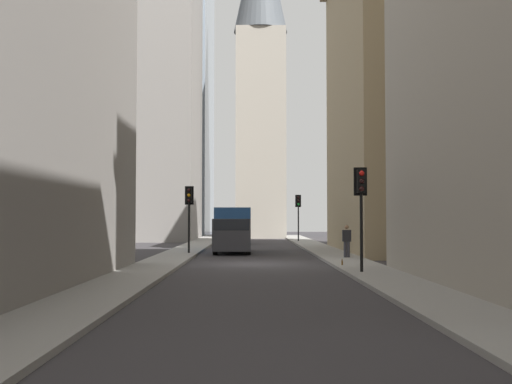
{
  "coord_description": "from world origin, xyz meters",
  "views": [
    {
      "loc": [
        -29.78,
        0.27,
        2.21
      ],
      "look_at": [
        18.56,
        -0.14,
        4.22
      ],
      "focal_mm": 43.54,
      "sensor_mm": 36.0,
      "label": 1
    }
  ],
  "objects_px": {
    "discarded_bottle": "(342,262)",
    "pedestrian": "(347,240)",
    "traffic_light_midblock": "(189,204)",
    "traffic_light_far_junction": "(298,207)",
    "traffic_light_foreground": "(361,195)",
    "sedan_black": "(237,236)",
    "delivery_truck": "(233,230)"
  },
  "relations": [
    {
      "from": "traffic_light_far_junction",
      "to": "pedestrian",
      "type": "xyz_separation_m",
      "value": [
        -23.12,
        -0.76,
        -2.12
      ]
    },
    {
      "from": "pedestrian",
      "to": "delivery_truck",
      "type": "bearing_deg",
      "value": 42.4
    },
    {
      "from": "sedan_black",
      "to": "traffic_light_midblock",
      "type": "xyz_separation_m",
      "value": [
        -15.52,
        2.54,
        2.38
      ]
    },
    {
      "from": "discarded_bottle",
      "to": "traffic_light_far_junction",
      "type": "bearing_deg",
      "value": -0.53
    },
    {
      "from": "traffic_light_far_junction",
      "to": "pedestrian",
      "type": "relative_size",
      "value": 2.45
    },
    {
      "from": "traffic_light_foreground",
      "to": "traffic_light_far_junction",
      "type": "xyz_separation_m",
      "value": [
        31.79,
        -0.01,
        0.08
      ]
    },
    {
      "from": "sedan_black",
      "to": "traffic_light_foreground",
      "type": "xyz_separation_m",
      "value": [
        -28.44,
        -5.39,
        2.44
      ]
    },
    {
      "from": "traffic_light_foreground",
      "to": "traffic_light_far_junction",
      "type": "distance_m",
      "value": 31.79
    },
    {
      "from": "pedestrian",
      "to": "sedan_black",
      "type": "bearing_deg",
      "value": 17.31
    },
    {
      "from": "traffic_light_far_junction",
      "to": "pedestrian",
      "type": "distance_m",
      "value": 23.23
    },
    {
      "from": "sedan_black",
      "to": "discarded_bottle",
      "type": "distance_m",
      "value": 25.57
    },
    {
      "from": "sedan_black",
      "to": "pedestrian",
      "type": "height_order",
      "value": "pedestrian"
    },
    {
      "from": "traffic_light_foreground",
      "to": "pedestrian",
      "type": "xyz_separation_m",
      "value": [
        8.67,
        -0.77,
        -2.04
      ]
    },
    {
      "from": "discarded_bottle",
      "to": "pedestrian",
      "type": "bearing_deg",
      "value": -10.96
    },
    {
      "from": "sedan_black",
      "to": "delivery_truck",
      "type": "bearing_deg",
      "value": 180.0
    },
    {
      "from": "traffic_light_foreground",
      "to": "traffic_light_far_junction",
      "type": "height_order",
      "value": "traffic_light_far_junction"
    },
    {
      "from": "pedestrian",
      "to": "discarded_bottle",
      "type": "xyz_separation_m",
      "value": [
        -5.28,
        1.02,
        -0.81
      ]
    },
    {
      "from": "traffic_light_foreground",
      "to": "pedestrian",
      "type": "bearing_deg",
      "value": -5.09
    },
    {
      "from": "traffic_light_far_junction",
      "to": "sedan_black",
      "type": "bearing_deg",
      "value": 121.87
    },
    {
      "from": "traffic_light_midblock",
      "to": "pedestrian",
      "type": "xyz_separation_m",
      "value": [
        -4.25,
        -8.7,
        -1.98
      ]
    },
    {
      "from": "traffic_light_midblock",
      "to": "pedestrian",
      "type": "bearing_deg",
      "value": -116.04
    },
    {
      "from": "sedan_black",
      "to": "pedestrian",
      "type": "xyz_separation_m",
      "value": [
        -19.76,
        -6.16,
        0.39
      ]
    },
    {
      "from": "delivery_truck",
      "to": "traffic_light_midblock",
      "type": "relative_size",
      "value": 1.64
    },
    {
      "from": "traffic_light_far_junction",
      "to": "delivery_truck",
      "type": "bearing_deg",
      "value": 161.75
    },
    {
      "from": "sedan_black",
      "to": "traffic_light_midblock",
      "type": "height_order",
      "value": "traffic_light_midblock"
    },
    {
      "from": "traffic_light_midblock",
      "to": "pedestrian",
      "type": "relative_size",
      "value": 2.34
    },
    {
      "from": "traffic_light_midblock",
      "to": "traffic_light_far_junction",
      "type": "distance_m",
      "value": 20.48
    },
    {
      "from": "pedestrian",
      "to": "traffic_light_midblock",
      "type": "bearing_deg",
      "value": 63.96
    },
    {
      "from": "traffic_light_foreground",
      "to": "pedestrian",
      "type": "relative_size",
      "value": 2.38
    },
    {
      "from": "sedan_black",
      "to": "traffic_light_foreground",
      "type": "distance_m",
      "value": 29.04
    },
    {
      "from": "sedan_black",
      "to": "traffic_light_far_junction",
      "type": "relative_size",
      "value": 1.04
    },
    {
      "from": "sedan_black",
      "to": "pedestrian",
      "type": "bearing_deg",
      "value": -162.69
    }
  ]
}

